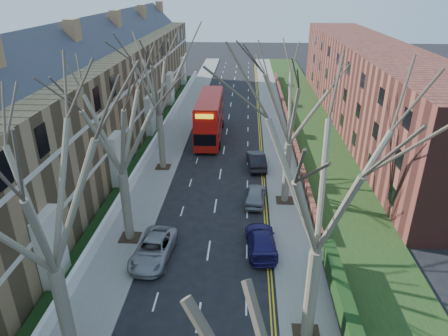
# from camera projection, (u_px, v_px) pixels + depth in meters

# --- Properties ---
(pavement_left) EXTENTS (3.00, 102.00, 0.12)m
(pavement_left) POSITION_uv_depth(u_px,v_px,m) (178.00, 130.00, 49.23)
(pavement_left) COLOR slate
(pavement_left) RESTS_ON ground
(pavement_right) EXTENTS (3.00, 102.00, 0.12)m
(pavement_right) POSITION_uv_depth(u_px,v_px,m) (276.00, 132.00, 48.60)
(pavement_right) COLOR slate
(pavement_right) RESTS_ON ground
(terrace_left) EXTENTS (9.70, 78.00, 13.60)m
(terrace_left) POSITION_uv_depth(u_px,v_px,m) (87.00, 104.00, 40.08)
(terrace_left) COLOR olive
(terrace_left) RESTS_ON ground
(flats_right) EXTENTS (13.97, 54.00, 10.00)m
(flats_right) POSITION_uv_depth(u_px,v_px,m) (369.00, 86.00, 49.54)
(flats_right) COLOR brown
(flats_right) RESTS_ON ground
(front_wall_left) EXTENTS (0.30, 78.00, 1.00)m
(front_wall_left) POSITION_uv_depth(u_px,v_px,m) (150.00, 150.00, 41.83)
(front_wall_left) COLOR white
(front_wall_left) RESTS_ON ground
(grass_verge_right) EXTENTS (6.00, 102.00, 0.06)m
(grass_verge_right) POSITION_uv_depth(u_px,v_px,m) (313.00, 132.00, 48.32)
(grass_verge_right) COLOR #183212
(grass_verge_right) RESTS_ON ground
(tree_left_mid) EXTENTS (10.50, 10.50, 14.71)m
(tree_left_mid) POSITION_uv_depth(u_px,v_px,m) (36.00, 184.00, 15.33)
(tree_left_mid) COLOR #635C47
(tree_left_mid) RESTS_ON ground
(tree_left_far) EXTENTS (10.15, 10.15, 14.22)m
(tree_left_far) POSITION_uv_depth(u_px,v_px,m) (115.00, 114.00, 24.52)
(tree_left_far) COLOR #635C47
(tree_left_far) RESTS_ON ground
(tree_left_dist) EXTENTS (10.50, 10.50, 14.71)m
(tree_left_dist) POSITION_uv_depth(u_px,v_px,m) (156.00, 70.00, 35.25)
(tree_left_dist) COLOR #635C47
(tree_left_dist) RESTS_ON ground
(tree_right_mid) EXTENTS (10.50, 10.50, 14.71)m
(tree_right_mid) POSITION_uv_depth(u_px,v_px,m) (326.00, 169.00, 16.55)
(tree_right_mid) COLOR #635C47
(tree_right_mid) RESTS_ON ground
(tree_right_far) EXTENTS (10.15, 10.15, 14.22)m
(tree_right_far) POSITION_uv_depth(u_px,v_px,m) (292.00, 92.00, 29.35)
(tree_right_far) COLOR #635C47
(tree_right_far) RESTS_ON ground
(double_decker_bus) EXTENTS (3.00, 11.49, 4.78)m
(double_decker_bus) POSITION_uv_depth(u_px,v_px,m) (210.00, 118.00, 46.13)
(double_decker_bus) COLOR #B2120C
(double_decker_bus) RESTS_ON ground
(car_left_far) EXTENTS (2.72, 5.17, 1.39)m
(car_left_far) POSITION_uv_depth(u_px,v_px,m) (154.00, 249.00, 26.18)
(car_left_far) COLOR gray
(car_left_far) RESTS_ON ground
(car_right_near) EXTENTS (2.29, 4.90, 1.38)m
(car_right_near) POSITION_uv_depth(u_px,v_px,m) (261.00, 241.00, 27.05)
(car_right_near) COLOR navy
(car_right_near) RESTS_ON ground
(car_right_mid) EXTENTS (1.98, 4.18, 1.38)m
(car_right_mid) POSITION_uv_depth(u_px,v_px,m) (255.00, 195.00, 32.89)
(car_right_mid) COLOR gray
(car_right_mid) RESTS_ON ground
(car_right_far) EXTENTS (2.05, 4.72, 1.51)m
(car_right_far) POSITION_uv_depth(u_px,v_px,m) (256.00, 160.00, 39.19)
(car_right_far) COLOR black
(car_right_far) RESTS_ON ground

